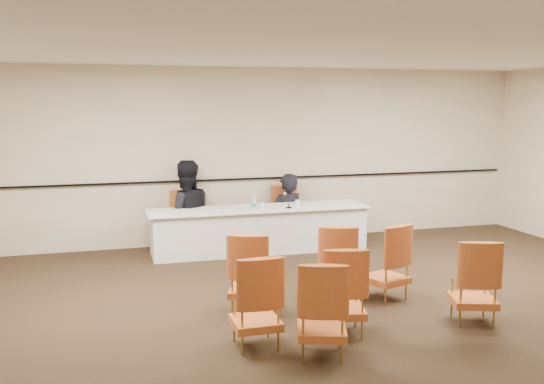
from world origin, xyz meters
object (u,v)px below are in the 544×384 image
(water_bottle, at_px, (254,202))
(aud_chair_front_mid, at_px, (337,262))
(panel_table, at_px, (259,230))
(coffee_cup, at_px, (298,204))
(panelist_main_chair, at_px, (287,215))
(aud_chair_front_right, at_px, (386,261))
(aud_chair_back_mid, at_px, (342,290))
(drinking_glass, at_px, (263,206))
(microphone, at_px, (289,201))
(aud_chair_back_left, at_px, (256,300))
(aud_chair_back_right, at_px, (474,280))
(aud_chair_extra, at_px, (322,308))
(aud_chair_front_left, at_px, (250,272))
(panelist_main, at_px, (287,223))
(panelist_second_chair, at_px, (186,220))
(panelist_second, at_px, (186,217))

(water_bottle, height_order, aud_chair_front_mid, aud_chair_front_mid)
(panel_table, relative_size, coffee_cup, 29.11)
(panelist_main_chair, distance_m, aud_chair_front_right, 3.30)
(aud_chair_front_right, bearing_deg, aud_chair_back_mid, -155.83)
(drinking_glass, bearing_deg, microphone, -9.82)
(microphone, bearing_deg, water_bottle, 163.73)
(aud_chair_back_left, height_order, aud_chair_back_mid, same)
(water_bottle, bearing_deg, aud_chair_back_mid, -89.72)
(aud_chair_back_right, distance_m, aud_chair_extra, 1.96)
(coffee_cup, bearing_deg, water_bottle, 176.97)
(drinking_glass, xyz_separation_m, coffee_cup, (0.58, -0.05, 0.01))
(water_bottle, bearing_deg, aud_chair_front_left, -105.65)
(aud_chair_back_mid, xyz_separation_m, aud_chair_back_right, (1.51, -0.10, 0.00))
(panelist_main_chair, bearing_deg, aud_chair_back_right, -79.14)
(panelist_main, distance_m, drinking_glass, 0.97)
(panelist_main, bearing_deg, drinking_glass, 31.97)
(aud_chair_front_left, bearing_deg, aud_chair_front_right, 21.12)
(panelist_second_chair, bearing_deg, water_bottle, -32.27)
(coffee_cup, height_order, aud_chair_back_right, aud_chair_back_right)
(drinking_glass, height_order, aud_chair_back_left, aud_chair_back_left)
(coffee_cup, height_order, aud_chair_back_left, aud_chair_back_left)
(water_bottle, bearing_deg, coffee_cup, -3.03)
(coffee_cup, height_order, aud_chair_extra, aud_chair_extra)
(panelist_main_chair, distance_m, aud_chair_extra, 4.82)
(coffee_cup, bearing_deg, panelist_second_chair, 158.24)
(aud_chair_back_right, bearing_deg, aud_chair_front_left, 174.82)
(water_bottle, xyz_separation_m, aud_chair_back_left, (-0.94, -3.65, -0.36))
(aud_chair_front_left, bearing_deg, aud_chair_back_mid, -29.07)
(panelist_main_chair, bearing_deg, aud_chair_extra, -103.14)
(aud_chair_front_left, height_order, aud_chair_front_mid, same)
(aud_chair_front_mid, xyz_separation_m, aud_chair_back_mid, (-0.37, -1.04, 0.00))
(aud_chair_back_mid, bearing_deg, coffee_cup, 92.56)
(panelist_second, xyz_separation_m, drinking_glass, (1.15, -0.64, 0.24))
(panel_table, relative_size, aud_chair_front_left, 3.77)
(panelist_second_chair, bearing_deg, panelist_main, 0.00)
(drinking_glass, xyz_separation_m, aud_chair_front_left, (-0.89, -2.67, -0.29))
(panelist_main_chair, xyz_separation_m, panelist_second_chair, (-1.76, 0.02, 0.00))
(drinking_glass, distance_m, aud_chair_front_left, 2.83)
(aud_chair_front_left, bearing_deg, coffee_cup, 82.09)
(aud_chair_back_right, bearing_deg, panelist_second, 139.32)
(aud_chair_back_right, height_order, aud_chair_extra, same)
(drinking_glass, height_order, aud_chair_extra, aud_chair_extra)
(water_bottle, distance_m, aud_chair_front_mid, 2.59)
(drinking_glass, distance_m, coffee_cup, 0.58)
(panelist_main, xyz_separation_m, aud_chair_front_mid, (-0.37, -3.16, 0.14))
(panelist_main_chair, relative_size, aud_chair_front_left, 1.00)
(aud_chair_front_mid, height_order, aud_chair_back_right, same)
(aud_chair_front_right, xyz_separation_m, aud_chair_back_mid, (-0.96, -0.91, 0.00))
(panel_table, distance_m, panelist_second_chair, 1.25)
(panelist_main_chair, distance_m, aud_chair_back_mid, 4.27)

